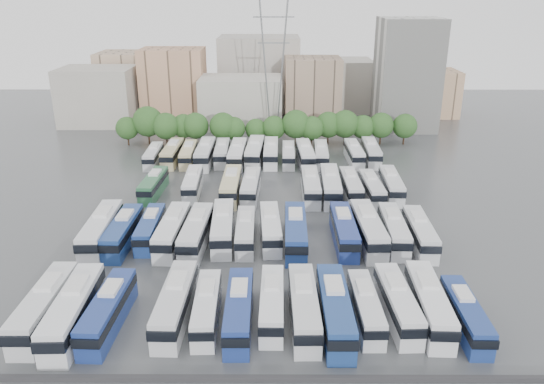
{
  "coord_description": "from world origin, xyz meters",
  "views": [
    {
      "loc": [
        1.99,
        -70.7,
        32.58
      ],
      "look_at": [
        1.77,
        5.61,
        3.0
      ],
      "focal_mm": 35.0,
      "sensor_mm": 36.0,
      "label": 1
    }
  ],
  "objects_px": {
    "bus_r0_s6": "(239,310)",
    "bus_r3_s3": "(205,153)",
    "bus_r1_s2": "(150,228)",
    "bus_r2_s1": "(154,184)",
    "bus_r2_s11": "(351,186)",
    "bus_r2_s13": "(391,184)",
    "bus_r0_s11": "(398,303)",
    "bus_r2_s9": "(311,186)",
    "bus_r0_s10": "(366,307)",
    "bus_r3_s1": "(172,153)",
    "bus_r1_s5": "(223,227)",
    "bus_r0_s7": "(272,303)",
    "bus_r1_s11": "(368,229)",
    "bus_r1_s10": "(344,230)",
    "bus_r3_s8": "(288,155)",
    "bus_r0_s1": "(74,310)",
    "bus_r0_s8": "(304,306)",
    "bus_r2_s5": "(231,185)",
    "bus_r3_s0": "(153,155)",
    "apartment_tower": "(407,74)",
    "bus_r2_s6": "(251,187)",
    "bus_r3_s6": "(255,152)",
    "bus_r1_s8": "(296,231)",
    "bus_r3_s10": "(321,154)",
    "bus_r1_s1": "(123,231)",
    "electricity_pylon": "(274,54)",
    "bus_r0_s2": "(108,310)",
    "bus_r3_s9": "(305,154)",
    "bus_r3_s12": "(354,153)",
    "bus_r1_s4": "(196,232)",
    "bus_r1_s0": "(101,229)",
    "bus_r1_s6": "(245,231)",
    "bus_r2_s10": "(331,185)",
    "bus_r3_s2": "(188,154)",
    "bus_r1_s7": "(271,228)",
    "bus_r1_s13": "(420,232)",
    "bus_r2_s12": "(372,188)",
    "bus_r3_s5": "(237,154)",
    "bus_r2_s3": "(193,183)",
    "bus_r0_s5": "(207,307)",
    "bus_r0_s9": "(335,309)",
    "bus_r3_s13": "(371,152)",
    "bus_r0_s4": "(175,303)"
  },
  "relations": [
    {
      "from": "bus_r1_s0",
      "to": "bus_r2_s9",
      "type": "bearing_deg",
      "value": 28.61
    },
    {
      "from": "bus_r1_s10",
      "to": "bus_r3_s8",
      "type": "relative_size",
      "value": 1.14
    },
    {
      "from": "bus_r0_s9",
      "to": "bus_r2_s12",
      "type": "relative_size",
      "value": 1.13
    },
    {
      "from": "bus_r2_s6",
      "to": "bus_r3_s8",
      "type": "xyz_separation_m",
      "value": [
        6.71,
        18.29,
        -0.12
      ]
    },
    {
      "from": "bus_r0_s11",
      "to": "bus_r1_s5",
      "type": "relative_size",
      "value": 0.92
    },
    {
      "from": "bus_r1_s2",
      "to": "bus_r2_s1",
      "type": "bearing_deg",
      "value": 99.46
    },
    {
      "from": "bus_r3_s6",
      "to": "bus_r1_s8",
      "type": "bearing_deg",
      "value": -76.73
    },
    {
      "from": "bus_r2_s5",
      "to": "bus_r2_s11",
      "type": "xyz_separation_m",
      "value": [
        19.86,
        0.32,
        -0.15
      ]
    },
    {
      "from": "bus_r0_s7",
      "to": "bus_r1_s11",
      "type": "height_order",
      "value": "bus_r1_s11"
    },
    {
      "from": "bus_r1_s5",
      "to": "bus_r1_s4",
      "type": "bearing_deg",
      "value": -157.05
    },
    {
      "from": "bus_r0_s11",
      "to": "bus_r2_s9",
      "type": "distance_m",
      "value": 35.17
    },
    {
      "from": "bus_r0_s1",
      "to": "bus_r3_s2",
      "type": "height_order",
      "value": "bus_r0_s1"
    },
    {
      "from": "bus_r3_s10",
      "to": "bus_r1_s1",
      "type": "bearing_deg",
      "value": -126.93
    },
    {
      "from": "bus_r2_s10",
      "to": "bus_r3_s2",
      "type": "distance_m",
      "value": 32.03
    },
    {
      "from": "bus_r1_s4",
      "to": "bus_r3_s5",
      "type": "relative_size",
      "value": 0.99
    },
    {
      "from": "bus_r3_s0",
      "to": "bus_r3_s3",
      "type": "distance_m",
      "value": 10.17
    },
    {
      "from": "bus_r3_s5",
      "to": "bus_r3_s8",
      "type": "relative_size",
      "value": 1.18
    },
    {
      "from": "bus_r2_s5",
      "to": "bus_r2_s9",
      "type": "distance_m",
      "value": 13.14
    },
    {
      "from": "bus_r1_s0",
      "to": "bus_r1_s6",
      "type": "xyz_separation_m",
      "value": [
        19.44,
        0.27,
        -0.34
      ]
    },
    {
      "from": "bus_r1_s5",
      "to": "bus_r2_s13",
      "type": "relative_size",
      "value": 1.06
    },
    {
      "from": "bus_r3_s13",
      "to": "bus_r0_s4",
      "type": "bearing_deg",
      "value": -116.43
    },
    {
      "from": "bus_r0_s7",
      "to": "bus_r2_s10",
      "type": "height_order",
      "value": "bus_r2_s10"
    },
    {
      "from": "bus_r2_s11",
      "to": "bus_r3_s9",
      "type": "distance_m",
      "value": 18.55
    },
    {
      "from": "electricity_pylon",
      "to": "bus_r0_s2",
      "type": "height_order",
      "value": "electricity_pylon"
    },
    {
      "from": "bus_r0_s5",
      "to": "bus_r1_s6",
      "type": "relative_size",
      "value": 0.98
    },
    {
      "from": "bus_r0_s8",
      "to": "bus_r3_s0",
      "type": "bearing_deg",
      "value": 115.88
    },
    {
      "from": "bus_r0_s1",
      "to": "bus_r0_s6",
      "type": "xyz_separation_m",
      "value": [
        16.73,
        0.44,
        -0.22
      ]
    },
    {
      "from": "bus_r0_s2",
      "to": "bus_r2_s3",
      "type": "height_order",
      "value": "bus_r0_s2"
    },
    {
      "from": "bus_r1_s2",
      "to": "bus_r3_s0",
      "type": "bearing_deg",
      "value": 100.25
    },
    {
      "from": "bus_r0_s6",
      "to": "bus_r3_s8",
      "type": "distance_m",
      "value": 54.47
    },
    {
      "from": "bus_r2_s9",
      "to": "bus_r3_s9",
      "type": "height_order",
      "value": "bus_r2_s9"
    },
    {
      "from": "bus_r0_s8",
      "to": "bus_r2_s5",
      "type": "distance_m",
      "value": 36.95
    },
    {
      "from": "bus_r2_s6",
      "to": "bus_r2_s12",
      "type": "bearing_deg",
      "value": 0.89
    },
    {
      "from": "bus_r0_s11",
      "to": "bus_r2_s13",
      "type": "distance_m",
      "value": 36.04
    },
    {
      "from": "bus_r1_s1",
      "to": "bus_r2_s12",
      "type": "height_order",
      "value": "bus_r1_s1"
    },
    {
      "from": "bus_r2_s6",
      "to": "bus_r3_s12",
      "type": "height_order",
      "value": "bus_r2_s6"
    },
    {
      "from": "bus_r1_s11",
      "to": "bus_r2_s10",
      "type": "relative_size",
      "value": 1.01
    },
    {
      "from": "bus_r1_s7",
      "to": "bus_r1_s13",
      "type": "relative_size",
      "value": 0.99
    },
    {
      "from": "bus_r1_s1",
      "to": "bus_r2_s10",
      "type": "distance_m",
      "value": 34.46
    },
    {
      "from": "bus_r1_s2",
      "to": "bus_r1_s8",
      "type": "distance_m",
      "value": 19.94
    },
    {
      "from": "bus_r1_s5",
      "to": "bus_r3_s6",
      "type": "bearing_deg",
      "value": 81.83
    },
    {
      "from": "bus_r0_s10",
      "to": "bus_r3_s1",
      "type": "relative_size",
      "value": 0.89
    },
    {
      "from": "bus_r3_s9",
      "to": "bus_r0_s7",
      "type": "bearing_deg",
      "value": -99.68
    },
    {
      "from": "apartment_tower",
      "to": "bus_r2_s6",
      "type": "bearing_deg",
      "value": -127.33
    },
    {
      "from": "bus_r0_s11",
      "to": "bus_r1_s11",
      "type": "distance_m",
      "value": 17.58
    },
    {
      "from": "bus_r0_s8",
      "to": "apartment_tower",
      "type": "bearing_deg",
      "value": 69.77
    },
    {
      "from": "bus_r0_s6",
      "to": "bus_r3_s3",
      "type": "distance_m",
      "value": 54.77
    },
    {
      "from": "bus_r2_s11",
      "to": "bus_r2_s12",
      "type": "height_order",
      "value": "bus_r2_s11"
    },
    {
      "from": "bus_r2_s11",
      "to": "bus_r2_s13",
      "type": "height_order",
      "value": "bus_r2_s13"
    },
    {
      "from": "bus_r0_s11",
      "to": "bus_r2_s6",
      "type": "height_order",
      "value": "bus_r0_s11"
    }
  ]
}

